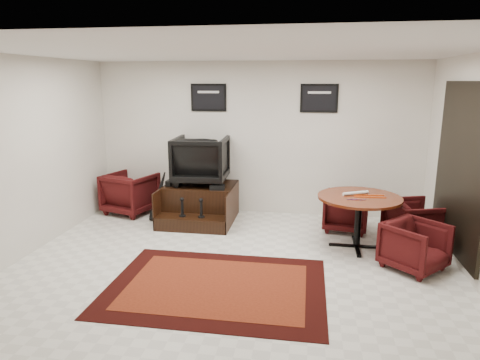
# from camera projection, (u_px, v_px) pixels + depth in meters

# --- Properties ---
(ground) EXTENTS (6.00, 6.00, 0.00)m
(ground) POSITION_uv_depth(u_px,v_px,m) (234.00, 266.00, 5.81)
(ground) COLOR silver
(ground) RESTS_ON ground
(room_shell) EXTENTS (6.02, 5.02, 2.81)m
(room_shell) POSITION_uv_depth(u_px,v_px,m) (266.00, 134.00, 5.46)
(room_shell) COLOR silver
(room_shell) RESTS_ON ground
(area_rug) EXTENTS (2.63, 1.97, 0.01)m
(area_rug) POSITION_uv_depth(u_px,v_px,m) (217.00, 286.00, 5.22)
(area_rug) COLOR black
(area_rug) RESTS_ON ground
(shine_podium) EXTENTS (1.24, 1.28, 0.64)m
(shine_podium) POSITION_uv_depth(u_px,v_px,m) (200.00, 204.00, 7.68)
(shine_podium) COLOR black
(shine_podium) RESTS_ON ground
(shine_chair) EXTENTS (0.95, 0.90, 0.95)m
(shine_chair) POSITION_uv_depth(u_px,v_px,m) (201.00, 158.00, 7.62)
(shine_chair) COLOR black
(shine_chair) RESTS_ON shine_podium
(shoes_pair) EXTENTS (0.25, 0.29, 0.10)m
(shoes_pair) POSITION_uv_depth(u_px,v_px,m) (174.00, 183.00, 7.58)
(shoes_pair) COLOR black
(shoes_pair) RESTS_ON shine_podium
(polish_kit) EXTENTS (0.26, 0.19, 0.08)m
(polish_kit) POSITION_uv_depth(u_px,v_px,m) (217.00, 187.00, 7.29)
(polish_kit) COLOR black
(polish_kit) RESTS_ON shine_podium
(umbrella_black) EXTENTS (0.33, 0.12, 0.88)m
(umbrella_black) POSITION_uv_depth(u_px,v_px,m) (158.00, 197.00, 7.55)
(umbrella_black) COLOR black
(umbrella_black) RESTS_ON ground
(umbrella_hooked) EXTENTS (0.34, 0.13, 0.91)m
(umbrella_hooked) POSITION_uv_depth(u_px,v_px,m) (158.00, 195.00, 7.67)
(umbrella_hooked) COLOR black
(umbrella_hooked) RESTS_ON ground
(armchair_side) EXTENTS (1.02, 0.98, 0.85)m
(armchair_side) POSITION_uv_depth(u_px,v_px,m) (130.00, 191.00, 8.06)
(armchair_side) COLOR black
(armchair_side) RESTS_ON ground
(meeting_table) EXTENTS (1.22, 1.22, 0.80)m
(meeting_table) POSITION_uv_depth(u_px,v_px,m) (359.00, 202.00, 6.30)
(meeting_table) COLOR #4F190B
(meeting_table) RESTS_ON ground
(table_chair_back) EXTENTS (0.79, 0.75, 0.72)m
(table_chair_back) POSITION_uv_depth(u_px,v_px,m) (346.00, 209.00, 7.14)
(table_chair_back) COLOR black
(table_chair_back) RESTS_ON ground
(table_chair_window) EXTENTS (0.86, 0.89, 0.74)m
(table_chair_window) POSITION_uv_depth(u_px,v_px,m) (414.00, 220.00, 6.54)
(table_chair_window) COLOR black
(table_chair_window) RESTS_ON ground
(table_chair_corner) EXTENTS (0.95, 0.95, 0.71)m
(table_chair_corner) POSITION_uv_depth(u_px,v_px,m) (415.00, 244.00, 5.63)
(table_chair_corner) COLOR black
(table_chair_corner) RESTS_ON ground
(paper_roll) EXTENTS (0.40, 0.24, 0.05)m
(paper_roll) POSITION_uv_depth(u_px,v_px,m) (356.00, 193.00, 6.36)
(paper_roll) COLOR silver
(paper_roll) RESTS_ON meeting_table
(table_clutter) EXTENTS (0.57, 0.34, 0.01)m
(table_clutter) POSITION_uv_depth(u_px,v_px,m) (367.00, 197.00, 6.23)
(table_clutter) COLOR #E3460C
(table_clutter) RESTS_ON meeting_table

